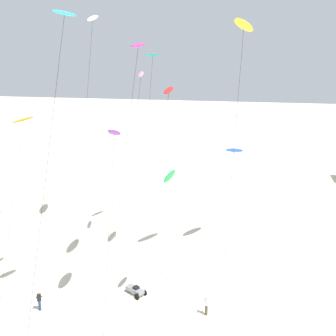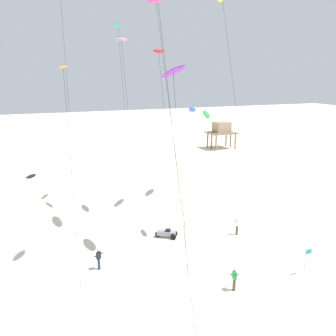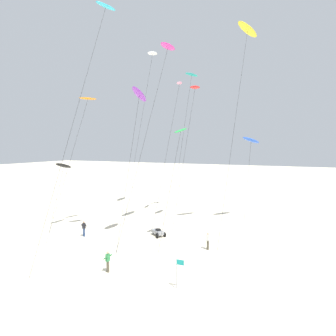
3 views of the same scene
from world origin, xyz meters
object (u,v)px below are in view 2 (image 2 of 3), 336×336
Objects in this scene: kite_magenta at (156,2)px; kite_flyer_nearest at (99,259)px; kite_teal at (118,29)px; kite_red at (159,52)px; kite_flyer_middle at (234,279)px; beach_buggy at (167,233)px; marker_flag at (307,257)px; kite_blue at (192,110)px; kite_pink at (122,42)px; kite_flyer_furthest at (237,226)px; kite_green at (207,117)px; kite_purple at (173,73)px; kite_orange at (63,71)px; stilt_house at (222,129)px; kite_black at (31,177)px.

kite_flyer_nearest is at bearing -140.13° from kite_magenta.
kite_teal reaches higher than kite_red.
kite_flyer_middle is 10.24m from beach_buggy.
kite_blue is at bearing 87.59° from marker_flag.
kite_pink is at bearing 101.70° from kite_magenta.
kite_teal reaches higher than kite_pink.
kite_flyer_furthest is (7.58, -10.74, -16.89)m from kite_pink.
kite_blue is at bearing -5.68° from kite_teal.
kite_green is 11.24m from beach_buggy.
kite_purple reaches higher than kite_flyer_furthest.
kite_magenta is 12.65× the size of kite_flyer_middle.
kite_orange is 12.46m from kite_pink.
kite_flyer_nearest and kite_flyer_furthest have the same top height.
kite_teal is 24.10m from kite_flyer_furthest.
kite_flyer_middle is 0.31× the size of stilt_house.
beach_buggy is (0.59, 2.74, -14.37)m from kite_purple.
kite_flyer_middle is at bearing -119.29° from stilt_house.
kite_flyer_nearest is (-8.99, -10.01, -15.88)m from kite_red.
kite_green is at bearing 75.26° from kite_flyer_middle.
kite_blue is 16.85m from beach_buggy.
stilt_house is at bearing 53.45° from beach_buggy.
kite_magenta is (-7.79, -8.54, 10.23)m from kite_blue.
kite_green is 14.73m from kite_flyer_nearest.
kite_blue reaches higher than kite_flyer_middle.
kite_green reaches higher than beach_buggy.
beach_buggy is at bearing -81.86° from kite_pink.
kite_blue reaches higher than kite_flyer_furthest.
stilt_house is (20.67, 38.35, 2.95)m from kite_flyer_furthest.
kite_black is 18.02m from kite_pink.
kite_black is (-14.67, -0.53, -3.70)m from kite_green.
kite_flyer_nearest is (-15.00, -14.56, -9.59)m from kite_blue.
kite_flyer_nearest is at bearing 153.89° from marker_flag.
kite_orange reaches higher than marker_flag.
kite_teal is 0.95× the size of kite_magenta.
kite_teal reaches higher than beach_buggy.
kite_orange is 9.24× the size of kite_flyer_nearest.
beach_buggy is at bearing 26.38° from kite_flyer_nearest.
kite_orange is at bearing 166.93° from kite_purple.
kite_green is 16.00m from kite_teal.
kite_red reaches higher than kite_black.
kite_teal is 22.35m from beach_buggy.
kite_red is at bearing 75.23° from kite_purple.
kite_orange reaches higher than beach_buggy.
kite_flyer_nearest is (-6.45, -15.41, -18.47)m from kite_teal.
kite_black is at bearing -162.09° from kite_orange.
kite_magenta reaches higher than kite_black.
stilt_house is (26.94, 33.94, -16.87)m from kite_magenta.
kite_red is 8.53× the size of beach_buggy.
beach_buggy is (7.16, 3.55, -0.46)m from kite_flyer_nearest.
kite_green is 0.68× the size of kite_red.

